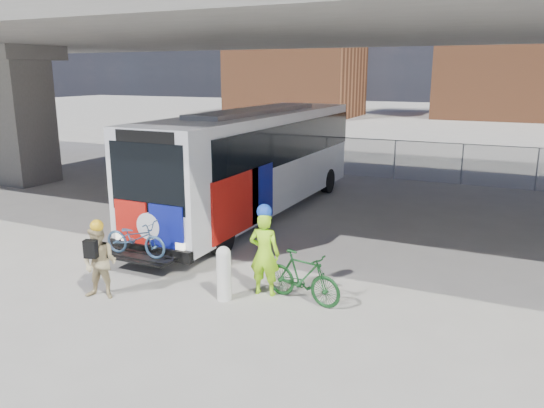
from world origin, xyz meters
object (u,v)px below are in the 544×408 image
Objects in this scene: bus at (257,154)px; cyclist_tan at (100,262)px; bike_parked at (303,277)px; cyclist_hivis at (264,252)px; bollard at (224,271)px.

bus reaches higher than cyclist_tan.
cyclist_tan is 4.46m from bike_parked.
bus is 7.26m from cyclist_hivis.
cyclist_tan is at bearing -156.56° from bollard.
cyclist_tan is (0.22, -8.06, -1.26)m from bus.
cyclist_hivis reaches higher than bike_parked.
bollard reaches higher than bike_parked.
bus reaches higher than bike_parked.
cyclist_hivis is at bearing 13.29° from cyclist_tan.
bollard is at bearing 8.07° from cyclist_tan.
bollard is 0.59× the size of cyclist_hivis.
cyclist_tan is at bearing 21.78° from cyclist_hivis.
bike_parked is at bearing 22.24° from bollard.
bike_parked is at bearing -55.66° from bus.
bus reaches higher than bollard.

